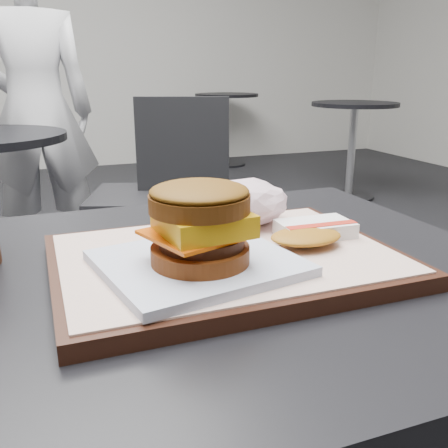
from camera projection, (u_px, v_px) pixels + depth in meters
customer_table at (177, 411)px, 0.61m from camera, size 0.80×0.60×0.77m
serving_tray at (226, 260)px, 0.57m from camera, size 0.38×0.28×0.02m
breakfast_sandwich at (200, 234)px, 0.50m from camera, size 0.22×0.20×0.09m
hash_brown at (311, 232)px, 0.60m from camera, size 0.12×0.09×0.02m
crumpled_wrapper at (240, 203)px, 0.65m from camera, size 0.13×0.10×0.06m
neighbor_chair at (156, 185)px, 2.15m from camera, size 0.65×0.54×0.88m
patron at (36, 112)px, 2.43m from camera, size 0.60×0.41×1.57m
bg_table_near at (353, 127)px, 3.87m from camera, size 0.66×0.66×0.75m
bg_table_far at (227, 112)px, 5.25m from camera, size 0.66×0.66×0.75m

